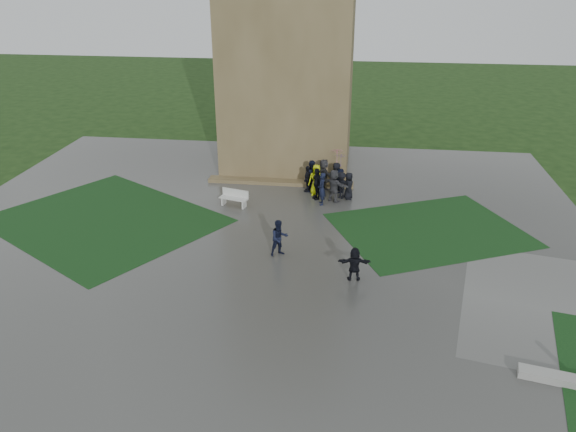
# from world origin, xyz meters

# --- Properties ---
(ground) EXTENTS (120.00, 120.00, 0.00)m
(ground) POSITION_xyz_m (0.00, 0.00, 0.00)
(ground) COLOR black
(plaza) EXTENTS (34.00, 34.00, 0.02)m
(plaza) POSITION_xyz_m (0.00, 2.00, 0.01)
(plaza) COLOR #3A3A37
(plaza) RESTS_ON ground
(lawn_inset_left) EXTENTS (14.10, 13.46, 0.01)m
(lawn_inset_left) POSITION_xyz_m (-8.50, 4.00, 0.03)
(lawn_inset_left) COLOR black
(lawn_inset_left) RESTS_ON plaza
(lawn_inset_right) EXTENTS (11.12, 10.15, 0.01)m
(lawn_inset_right) POSITION_xyz_m (8.50, 5.00, 0.03)
(lawn_inset_right) COLOR black
(lawn_inset_right) RESTS_ON plaza
(tower) EXTENTS (8.00, 8.00, 18.00)m
(tower) POSITION_xyz_m (0.00, 15.00, 9.00)
(tower) COLOR brown
(tower) RESTS_ON ground
(tower_plinth) EXTENTS (9.00, 0.80, 0.22)m
(tower_plinth) POSITION_xyz_m (0.00, 10.60, 0.13)
(tower_plinth) COLOR brown
(tower_plinth) RESTS_ON plaza
(bench) EXTENTS (1.70, 0.93, 0.94)m
(bench) POSITION_xyz_m (-2.08, 6.83, 0.50)
(bench) COLOR silver
(bench) RESTS_ON plaza
(visitor_cluster) EXTENTS (3.15, 3.68, 2.53)m
(visitor_cluster) POSITION_xyz_m (3.02, 9.21, 1.02)
(visitor_cluster) COLOR black
(visitor_cluster) RESTS_ON plaza
(pedestrian_mid) EXTENTS (0.98, 0.86, 1.75)m
(pedestrian_mid) POSITION_xyz_m (1.27, 1.37, 0.90)
(pedestrian_mid) COLOR black
(pedestrian_mid) RESTS_ON plaza
(pedestrian_near) EXTENTS (1.45, 0.63, 1.52)m
(pedestrian_near) POSITION_xyz_m (4.77, -0.45, 0.78)
(pedestrian_near) COLOR black
(pedestrian_near) RESTS_ON plaza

